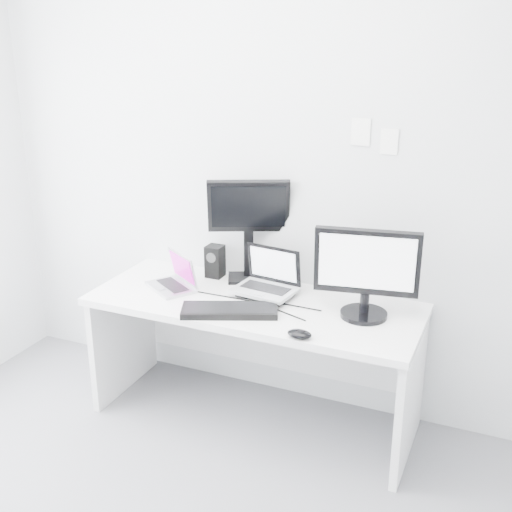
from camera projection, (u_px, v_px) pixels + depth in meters
back_wall at (279, 176)px, 3.58m from camera, size 3.60×0.00×3.60m
desk at (254, 361)px, 3.61m from camera, size 1.80×0.70×0.73m
macbook at (170, 271)px, 3.62m from camera, size 0.35×0.33×0.21m
speaker at (215, 261)px, 3.80m from camera, size 0.13×0.13×0.19m
dell_laptop at (264, 273)px, 3.51m from camera, size 0.35×0.29×0.27m
rear_monitor at (249, 229)px, 3.68m from camera, size 0.49×0.34×0.63m
samsung_monitor at (366, 273)px, 3.23m from camera, size 0.56×0.33×0.48m
keyboard at (230, 311)px, 3.34m from camera, size 0.53×0.35×0.03m
mouse at (300, 334)px, 3.08m from camera, size 0.12×0.08×0.04m
wall_note_0 at (361, 132)px, 3.32m from camera, size 0.10×0.00×0.14m
wall_note_1 at (389, 142)px, 3.28m from camera, size 0.09×0.00×0.13m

